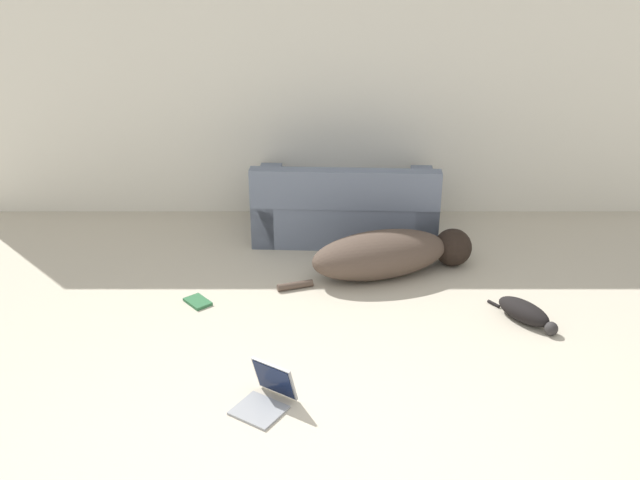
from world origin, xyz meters
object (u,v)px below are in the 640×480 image
object	(u,v)px
cat	(525,312)
laptop_open	(268,392)
couch	(345,209)
book_green	(198,302)
dog	(389,254)

from	to	relation	value
cat	laptop_open	bearing A→B (deg)	-98.06
couch	book_green	size ratio (longest dim) A/B	6.73
dog	cat	distance (m)	1.19
cat	laptop_open	size ratio (longest dim) A/B	1.24
cat	dog	bearing A→B (deg)	-165.40
dog	laptop_open	size ratio (longest dim) A/B	3.81
dog	laptop_open	bearing A→B (deg)	-135.47
dog	cat	size ratio (longest dim) A/B	3.08
book_green	couch	bearing A→B (deg)	48.42
couch	book_green	bearing A→B (deg)	51.22
laptop_open	cat	bearing A→B (deg)	61.31
couch	dog	size ratio (longest dim) A/B	1.01
cat	laptop_open	world-z (taller)	laptop_open
dog	laptop_open	xyz separation A→B (m)	(-0.88, -1.71, -0.10)
cat	book_green	xyz separation A→B (m)	(-2.42, 0.27, -0.06)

